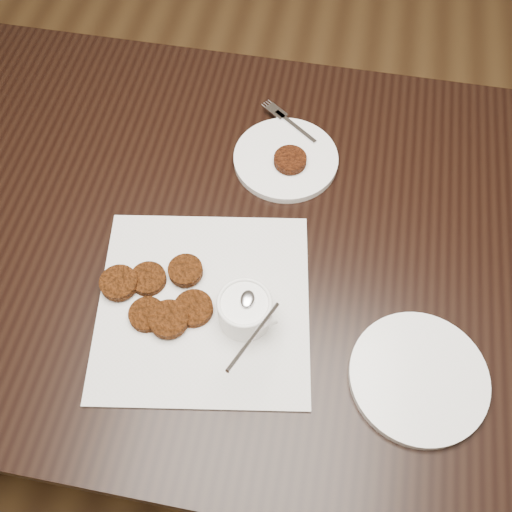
{
  "coord_description": "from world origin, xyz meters",
  "views": [
    {
      "loc": [
        0.09,
        -0.38,
        1.59
      ],
      "look_at": [
        0.01,
        0.07,
        0.8
      ],
      "focal_mm": 40.22,
      "sensor_mm": 36.0,
      "label": 1
    }
  ],
  "objects_px": {
    "napkin": "(204,305)",
    "plate_empty": "(419,377)",
    "plate_with_patty": "(286,156)",
    "table": "(248,322)",
    "sauce_ramekin": "(244,302)"
  },
  "relations": [
    {
      "from": "table",
      "to": "napkin",
      "type": "distance_m",
      "value": 0.41
    },
    {
      "from": "sauce_ramekin",
      "to": "table",
      "type": "bearing_deg",
      "value": 100.94
    },
    {
      "from": "table",
      "to": "plate_with_patty",
      "type": "relative_size",
      "value": 7.11
    },
    {
      "from": "plate_with_patty",
      "to": "napkin",
      "type": "bearing_deg",
      "value": -104.68
    },
    {
      "from": "table",
      "to": "napkin",
      "type": "height_order",
      "value": "napkin"
    },
    {
      "from": "table",
      "to": "sauce_ramekin",
      "type": "bearing_deg",
      "value": -79.06
    },
    {
      "from": "plate_empty",
      "to": "plate_with_patty",
      "type": "bearing_deg",
      "value": 124.69
    },
    {
      "from": "table",
      "to": "sauce_ramekin",
      "type": "xyz_separation_m",
      "value": [
        0.03,
        -0.15,
        0.44
      ]
    },
    {
      "from": "plate_with_patty",
      "to": "plate_empty",
      "type": "relative_size",
      "value": 0.93
    },
    {
      "from": "table",
      "to": "plate_empty",
      "type": "height_order",
      "value": "plate_empty"
    },
    {
      "from": "napkin",
      "to": "sauce_ramekin",
      "type": "relative_size",
      "value": 2.85
    },
    {
      "from": "napkin",
      "to": "plate_empty",
      "type": "relative_size",
      "value": 1.62
    },
    {
      "from": "table",
      "to": "plate_with_patty",
      "type": "distance_m",
      "value": 0.43
    },
    {
      "from": "plate_empty",
      "to": "napkin",
      "type": "bearing_deg",
      "value": 170.07
    },
    {
      "from": "table",
      "to": "sauce_ramekin",
      "type": "relative_size",
      "value": 11.67
    }
  ]
}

